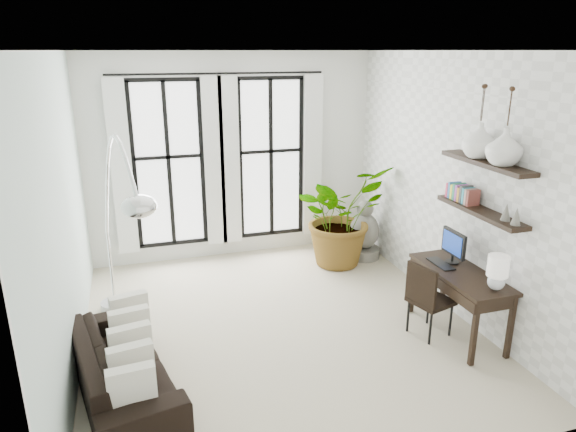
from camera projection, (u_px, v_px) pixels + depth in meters
name	position (u px, v px, depth m)	size (l,w,h in m)	color
floor	(278.00, 326.00, 6.25)	(5.00, 5.00, 0.00)	beige
ceiling	(277.00, 50.00, 5.27)	(5.00, 5.00, 0.00)	white
wall_left	(62.00, 218.00, 5.13)	(5.00, 5.00, 0.00)	silver
wall_right	(451.00, 185.00, 6.39)	(5.00, 5.00, 0.00)	white
wall_back	(233.00, 158.00, 8.03)	(4.50, 4.50, 0.00)	white
windows	(222.00, 162.00, 7.92)	(3.26, 0.13, 2.65)	white
wall_shelves	(480.00, 191.00, 5.64)	(0.25, 1.30, 0.60)	black
sofa	(122.00, 366.00, 4.97)	(1.97, 0.77, 0.58)	black
throw_pillows	(131.00, 345.00, 4.93)	(0.40, 1.52, 0.40)	silver
plant	(340.00, 215.00, 7.89)	(1.41, 1.22, 1.56)	#2D7228
desk	(463.00, 278.00, 5.82)	(0.57, 1.34, 1.18)	black
desk_chair	(427.00, 296.00, 5.89)	(0.53, 0.53, 0.91)	black
arc_lamp	(117.00, 183.00, 5.34)	(0.74, 2.10, 2.41)	silver
buddha	(364.00, 234.00, 8.22)	(0.53, 0.53, 0.95)	gray
vase_a	(505.00, 147.00, 5.21)	(0.37, 0.37, 0.38)	white
vase_b	(480.00, 140.00, 5.58)	(0.37, 0.37, 0.38)	white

